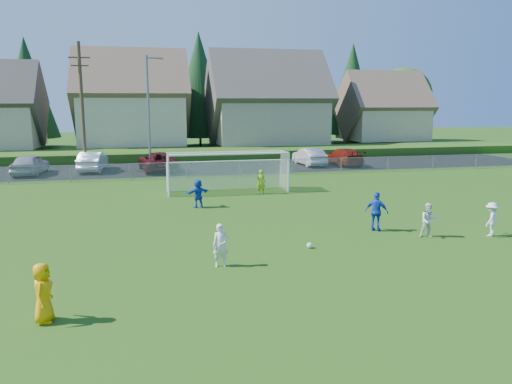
{
  "coord_description": "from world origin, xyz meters",
  "views": [
    {
      "loc": [
        -5.04,
        -14.18,
        5.59
      ],
      "look_at": [
        0.0,
        8.0,
        1.4
      ],
      "focal_mm": 35.0,
      "sensor_mm": 36.0,
      "label": 1
    }
  ],
  "objects_px": {
    "car_f": "(309,157)",
    "soccer_goal": "(227,165)",
    "car_b": "(93,161)",
    "player_white_a": "(221,245)",
    "soccer_ball": "(310,245)",
    "player_white_b": "(429,220)",
    "player_white_c": "(491,219)",
    "player_blue_b": "(198,193)",
    "player_blue_a": "(377,212)",
    "goalkeeper": "(261,182)",
    "car_c": "(158,162)",
    "car_g": "(343,157)",
    "car_a": "(30,164)",
    "referee": "(43,293)"
  },
  "relations": [
    {
      "from": "car_c",
      "to": "soccer_goal",
      "type": "xyz_separation_m",
      "value": [
        3.92,
        -10.2,
        0.86
      ]
    },
    {
      "from": "referee",
      "to": "player_blue_a",
      "type": "xyz_separation_m",
      "value": [
        12.37,
        6.49,
        0.07
      ]
    },
    {
      "from": "soccer_ball",
      "to": "player_white_a",
      "type": "bearing_deg",
      "value": -159.66
    },
    {
      "from": "soccer_goal",
      "to": "player_blue_b",
      "type": "bearing_deg",
      "value": -117.92
    },
    {
      "from": "player_white_a",
      "to": "player_blue_a",
      "type": "relative_size",
      "value": 0.87
    },
    {
      "from": "player_white_c",
      "to": "soccer_goal",
      "type": "xyz_separation_m",
      "value": [
        -9.0,
        12.7,
        0.91
      ]
    },
    {
      "from": "car_b",
      "to": "car_f",
      "type": "relative_size",
      "value": 1.05
    },
    {
      "from": "goalkeeper",
      "to": "car_c",
      "type": "height_order",
      "value": "car_c"
    },
    {
      "from": "soccer_ball",
      "to": "player_white_c",
      "type": "xyz_separation_m",
      "value": [
        7.95,
        0.01,
        0.61
      ]
    },
    {
      "from": "car_c",
      "to": "player_white_b",
      "type": "bearing_deg",
      "value": 107.05
    },
    {
      "from": "player_white_b",
      "to": "car_b",
      "type": "relative_size",
      "value": 0.3
    },
    {
      "from": "player_white_b",
      "to": "soccer_goal",
      "type": "distance_m",
      "value": 13.89
    },
    {
      "from": "player_blue_a",
      "to": "goalkeeper",
      "type": "distance_m",
      "value": 9.99
    },
    {
      "from": "player_white_c",
      "to": "car_b",
      "type": "xyz_separation_m",
      "value": [
        -18.0,
        23.99,
        0.08
      ]
    },
    {
      "from": "goalkeeper",
      "to": "car_a",
      "type": "bearing_deg",
      "value": -16.86
    },
    {
      "from": "goalkeeper",
      "to": "player_white_c",
      "type": "bearing_deg",
      "value": 142.68
    },
    {
      "from": "player_blue_a",
      "to": "goalkeeper",
      "type": "bearing_deg",
      "value": -31.51
    },
    {
      "from": "car_c",
      "to": "car_f",
      "type": "bearing_deg",
      "value": 175.96
    },
    {
      "from": "goalkeeper",
      "to": "player_blue_b",
      "type": "bearing_deg",
      "value": 56.53
    },
    {
      "from": "car_f",
      "to": "soccer_goal",
      "type": "distance_m",
      "value": 14.28
    },
    {
      "from": "referee",
      "to": "car_g",
      "type": "height_order",
      "value": "referee"
    },
    {
      "from": "player_white_c",
      "to": "car_c",
      "type": "relative_size",
      "value": 0.26
    },
    {
      "from": "car_a",
      "to": "car_b",
      "type": "height_order",
      "value": "car_a"
    },
    {
      "from": "car_b",
      "to": "car_c",
      "type": "distance_m",
      "value": 5.19
    },
    {
      "from": "player_white_a",
      "to": "player_white_c",
      "type": "bearing_deg",
      "value": 9.63
    },
    {
      "from": "car_f",
      "to": "soccer_goal",
      "type": "height_order",
      "value": "soccer_goal"
    },
    {
      "from": "soccer_goal",
      "to": "car_g",
      "type": "bearing_deg",
      "value": 40.93
    },
    {
      "from": "player_blue_a",
      "to": "car_g",
      "type": "height_order",
      "value": "player_blue_a"
    },
    {
      "from": "referee",
      "to": "goalkeeper",
      "type": "bearing_deg",
      "value": -25.16
    },
    {
      "from": "player_white_b",
      "to": "player_blue_b",
      "type": "distance_m",
      "value": 11.77
    },
    {
      "from": "soccer_goal",
      "to": "goalkeeper",
      "type": "bearing_deg",
      "value": -35.72
    },
    {
      "from": "player_white_a",
      "to": "soccer_ball",
      "type": "bearing_deg",
      "value": 23.28
    },
    {
      "from": "player_white_b",
      "to": "car_g",
      "type": "relative_size",
      "value": 0.29
    },
    {
      "from": "car_c",
      "to": "car_g",
      "type": "distance_m",
      "value": 15.95
    },
    {
      "from": "soccer_ball",
      "to": "car_b",
      "type": "height_order",
      "value": "car_b"
    },
    {
      "from": "player_white_a",
      "to": "player_blue_a",
      "type": "distance_m",
      "value": 7.97
    },
    {
      "from": "player_blue_b",
      "to": "car_f",
      "type": "height_order",
      "value": "car_f"
    },
    {
      "from": "player_white_c",
      "to": "player_blue_b",
      "type": "relative_size",
      "value": 0.96
    },
    {
      "from": "car_a",
      "to": "car_g",
      "type": "xyz_separation_m",
      "value": [
        25.51,
        0.07,
        -0.06
      ]
    },
    {
      "from": "goalkeeper",
      "to": "referee",
      "type": "bearing_deg",
      "value": 79.86
    },
    {
      "from": "soccer_goal",
      "to": "player_blue_a",
      "type": "bearing_deg",
      "value": -66.61
    },
    {
      "from": "car_c",
      "to": "soccer_goal",
      "type": "height_order",
      "value": "soccer_goal"
    },
    {
      "from": "player_white_b",
      "to": "car_f",
      "type": "height_order",
      "value": "car_f"
    },
    {
      "from": "soccer_ball",
      "to": "player_white_c",
      "type": "bearing_deg",
      "value": 0.06
    },
    {
      "from": "car_f",
      "to": "soccer_goal",
      "type": "relative_size",
      "value": 0.61
    },
    {
      "from": "player_white_a",
      "to": "player_white_b",
      "type": "height_order",
      "value": "player_white_a"
    },
    {
      "from": "player_white_a",
      "to": "player_blue_b",
      "type": "distance_m",
      "value": 9.75
    },
    {
      "from": "player_white_a",
      "to": "soccer_goal",
      "type": "xyz_separation_m",
      "value": [
        2.6,
        14.06,
        0.88
      ]
    },
    {
      "from": "car_f",
      "to": "car_g",
      "type": "relative_size",
      "value": 0.9
    },
    {
      "from": "referee",
      "to": "soccer_goal",
      "type": "distance_m",
      "value": 19.0
    }
  ]
}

